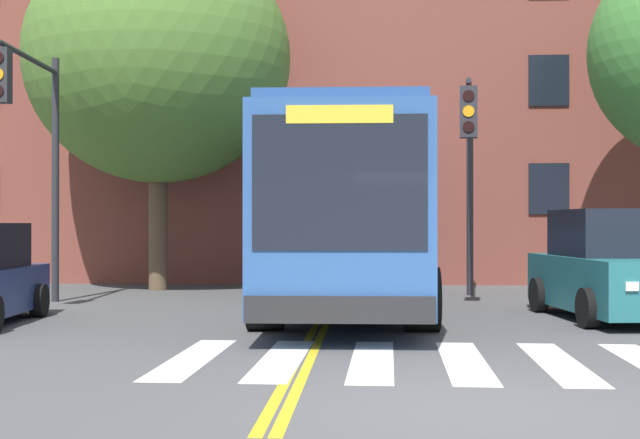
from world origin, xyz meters
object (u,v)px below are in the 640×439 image
Objects in this scene: traffic_light_overhead at (469,149)px; street_tree_curbside_small at (158,59)px; traffic_light_far_corner at (34,128)px; car_teal_far_lane at (611,270)px; city_bus at (347,213)px.

street_tree_curbside_small is (-7.57, 2.94, 2.59)m from traffic_light_overhead.
car_teal_far_lane is at bearing -8.08° from traffic_light_far_corner.
city_bus is 7.87m from street_tree_curbside_small.
car_teal_far_lane is 12.66m from street_tree_curbside_small.
traffic_light_far_corner reaches higher than car_teal_far_lane.
street_tree_curbside_small reaches higher than traffic_light_overhead.
car_teal_far_lane is (4.72, -1.81, -1.03)m from city_bus.
car_teal_far_lane is 11.50m from traffic_light_far_corner.
city_bus reaches higher than car_teal_far_lane.
car_teal_far_lane is at bearing -58.85° from traffic_light_overhead.
city_bus is at bearing 158.99° from car_teal_far_lane.
traffic_light_far_corner is (-6.33, -0.24, 1.72)m from city_bus.
traffic_light_far_corner is 9.16m from traffic_light_overhead.
street_tree_curbside_small is (-4.96, 4.61, 4.00)m from city_bus.
city_bus is 2.32× the size of traffic_light_far_corner.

